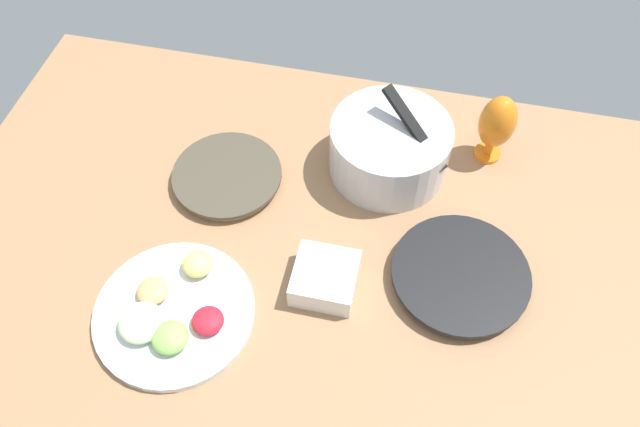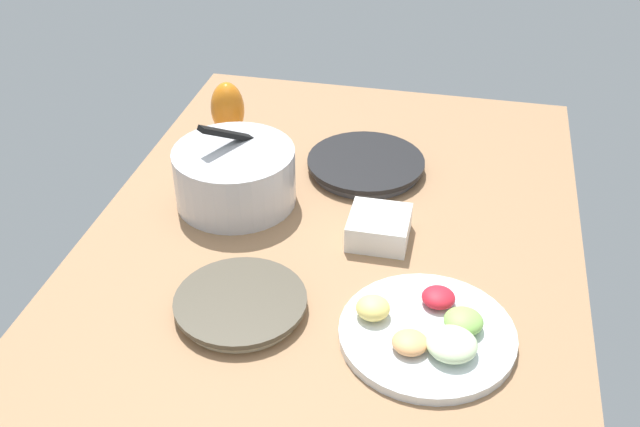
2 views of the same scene
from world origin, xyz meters
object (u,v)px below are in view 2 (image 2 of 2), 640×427
dinner_plate_right (366,165)px  fruit_platter (429,332)px  dinner_plate_left (241,304)px  mixing_bowl (235,174)px  hurricane_glass_orange (228,111)px  square_bowl_white (379,226)px

dinner_plate_right → fruit_platter: (-54.33, -20.40, 0.09)cm
dinner_plate_left → mixing_bowl: mixing_bowl is taller
fruit_platter → dinner_plate_right: bearing=20.6°
fruit_platter → hurricane_glass_orange: bearing=43.9°
dinner_plate_right → fruit_platter: 58.04cm
mixing_bowl → hurricane_glass_orange: bearing=21.3°
hurricane_glass_orange → square_bowl_white: 52.65cm
mixing_bowl → square_bowl_white: 34.82cm
dinner_plate_left → dinner_plate_right: bearing=-15.1°
dinner_plate_right → hurricane_glass_orange: bearing=84.3°
dinner_plate_right → square_bowl_white: 27.61cm
dinner_plate_left → dinner_plate_right: size_ratio=0.88×
dinner_plate_left → hurricane_glass_orange: hurricane_glass_orange is taller
dinner_plate_left → mixing_bowl: bearing=18.8°
mixing_bowl → square_bowl_white: mixing_bowl is taller
dinner_plate_right → fruit_platter: fruit_platter is taller
dinner_plate_right → mixing_bowl: 33.13cm
dinner_plate_left → hurricane_glass_orange: bearing=19.8°
square_bowl_white → dinner_plate_left: bearing=141.6°
mixing_bowl → square_bowl_white: (-7.57, -33.77, -3.80)cm
dinner_plate_left → hurricane_glass_orange: size_ratio=1.38×
dinner_plate_right → hurricane_glass_orange: 36.63cm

